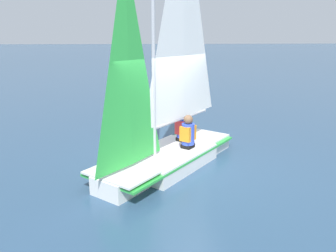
% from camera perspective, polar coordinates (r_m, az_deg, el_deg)
% --- Properties ---
extents(ground_plane, '(260.00, 260.00, 0.00)m').
position_cam_1_polar(ground_plane, '(7.71, 0.00, -6.94)').
color(ground_plane, '#2D4C6B').
extents(sailboat_main, '(3.66, 3.90, 6.04)m').
position_cam_1_polar(sailboat_main, '(7.40, 0.10, 0.41)').
color(sailboat_main, white).
rests_on(sailboat_main, ground_plane).
extents(sailor_helm, '(0.42, 0.43, 1.16)m').
position_cam_1_polar(sailor_helm, '(7.73, 3.49, -2.00)').
color(sailor_helm, black).
rests_on(sailor_helm, ground_plane).
extents(sailor_crew, '(0.42, 0.43, 1.16)m').
position_cam_1_polar(sailor_crew, '(8.26, 2.57, -0.77)').
color(sailor_crew, black).
rests_on(sailor_crew, ground_plane).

